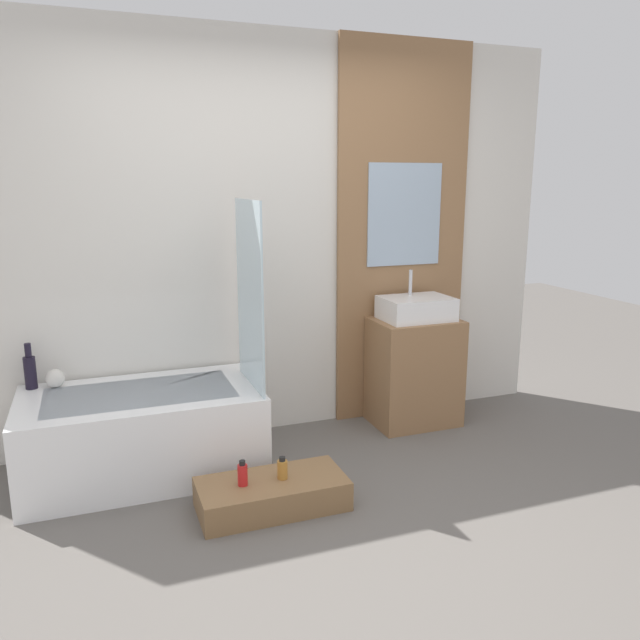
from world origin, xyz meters
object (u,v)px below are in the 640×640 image
(vase_tall_dark, at_px, (30,370))
(bottle_soap_primary, at_px, (243,474))
(wooden_step_bench, at_px, (272,494))
(sink, at_px, (416,308))
(bathtub, at_px, (143,433))
(vase_round_light, at_px, (55,378))
(bottle_soap_secondary, at_px, (282,469))

(vase_tall_dark, bearing_deg, bottle_soap_primary, -42.84)
(wooden_step_bench, height_order, vase_tall_dark, vase_tall_dark)
(sink, relative_size, vase_tall_dark, 1.73)
(bathtub, height_order, bottle_soap_primary, bathtub)
(vase_round_light, height_order, bottle_soap_secondary, vase_round_light)
(bathtub, bearing_deg, bottle_soap_primary, -56.28)
(sink, bearing_deg, bottle_soap_primary, -150.56)
(bottle_soap_primary, distance_m, bottle_soap_secondary, 0.21)
(bathtub, xyz_separation_m, bottle_soap_secondary, (0.65, -0.65, -0.04))
(vase_tall_dark, xyz_separation_m, bottle_soap_primary, (1.02, -0.95, -0.39))
(sink, xyz_separation_m, bottle_soap_primary, (-1.42, -0.80, -0.61))
(vase_round_light, relative_size, bottle_soap_secondary, 0.90)
(bathtub, bearing_deg, wooden_step_bench, -47.91)
(wooden_step_bench, bearing_deg, vase_tall_dark, 141.13)
(bathtub, relative_size, bottle_soap_secondary, 11.14)
(wooden_step_bench, distance_m, vase_tall_dark, 1.60)
(sink, bearing_deg, bottle_soap_secondary, -146.44)
(wooden_step_bench, xyz_separation_m, vase_round_light, (-1.04, 0.93, 0.47))
(vase_tall_dark, xyz_separation_m, bottle_soap_secondary, (1.23, -0.95, -0.39))
(vase_round_light, distance_m, bottle_soap_secondary, 1.48)
(bathtub, xyz_separation_m, wooden_step_bench, (0.59, -0.65, -0.17))
(sink, distance_m, bottle_soap_secondary, 1.57)
(bottle_soap_primary, bearing_deg, bathtub, 123.72)
(bathtub, relative_size, bottle_soap_primary, 9.91)
(wooden_step_bench, relative_size, vase_round_light, 7.12)
(bottle_soap_primary, bearing_deg, vase_tall_dark, 137.16)
(bathtub, distance_m, vase_tall_dark, 0.75)
(wooden_step_bench, xyz_separation_m, sink, (1.27, 0.80, 0.75))
(vase_tall_dark, relative_size, vase_round_light, 2.51)
(wooden_step_bench, height_order, sink, sink)
(bottle_soap_secondary, bearing_deg, bathtub, 134.76)
(wooden_step_bench, bearing_deg, vase_round_light, 138.42)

